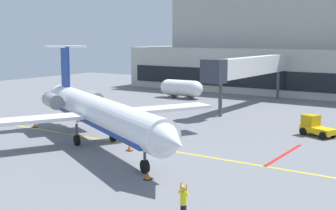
% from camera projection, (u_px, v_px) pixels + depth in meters
% --- Properties ---
extents(ground, '(120.00, 120.00, 0.11)m').
position_uv_depth(ground, '(127.00, 158.00, 35.40)').
color(ground, slate).
extents(terminal_building, '(74.02, 12.03, 20.46)m').
position_uv_depth(terminal_building, '(326.00, 44.00, 71.37)').
color(terminal_building, '#B7B2A8').
rests_on(terminal_building, ground).
extents(jet_bridge_east, '(2.40, 22.57, 6.64)m').
position_uv_depth(jet_bridge_east, '(249.00, 67.00, 58.94)').
color(jet_bridge_east, silver).
rests_on(jet_bridge_east, ground).
extents(regional_jet, '(25.88, 21.18, 8.23)m').
position_uv_depth(regional_jet, '(97.00, 112.00, 38.88)').
color(regional_jet, white).
rests_on(regional_jet, ground).
extents(pushback_tractor, '(3.57, 2.76, 1.88)m').
position_uv_depth(pushback_tractor, '(315.00, 127.00, 42.82)').
color(pushback_tractor, '#E5B20C').
rests_on(pushback_tractor, ground).
extents(fuel_tank, '(6.97, 2.50, 2.72)m').
position_uv_depth(fuel_tank, '(181.00, 88.00, 68.75)').
color(fuel_tank, white).
rests_on(fuel_tank, ground).
extents(marshaller, '(0.81, 0.35, 1.91)m').
position_uv_depth(marshaller, '(183.00, 201.00, 23.11)').
color(marshaller, '#191E33').
rests_on(marshaller, ground).
extents(safety_cone_alpha, '(0.47, 0.47, 0.55)m').
position_uv_depth(safety_cone_alpha, '(78.00, 120.00, 49.82)').
color(safety_cone_alpha, orange).
rests_on(safety_cone_alpha, ground).
extents(safety_cone_bravo, '(0.47, 0.47, 0.55)m').
position_uv_depth(safety_cone_bravo, '(129.00, 148.00, 37.21)').
color(safety_cone_bravo, orange).
rests_on(safety_cone_bravo, ground).
extents(safety_cone_charlie, '(0.47, 0.47, 0.55)m').
position_uv_depth(safety_cone_charlie, '(35.00, 125.00, 46.83)').
color(safety_cone_charlie, orange).
rests_on(safety_cone_charlie, ground).
extents(safety_cone_delta, '(0.47, 0.47, 0.55)m').
position_uv_depth(safety_cone_delta, '(148.00, 176.00, 29.75)').
color(safety_cone_delta, orange).
rests_on(safety_cone_delta, ground).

